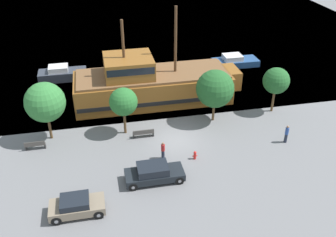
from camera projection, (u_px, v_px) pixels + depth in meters
ground_plane at (177, 140)px, 34.18m from camera, size 160.00×160.00×0.00m
water_surface at (125, 13)px, 71.17m from camera, size 80.00×80.00×0.00m
pirate_ship at (151, 84)px, 39.99m from camera, size 17.78×5.80×10.03m
moored_boat_dockside at (235, 61)px, 49.01m from camera, size 5.91×2.50×1.46m
moored_boat_outer at (62, 74)px, 45.25m from camera, size 5.66×2.29×1.72m
parked_car_curb_front at (154, 173)px, 29.01m from camera, size 4.58×1.93×1.46m
parked_car_curb_mid at (77, 206)px, 25.99m from camera, size 3.82×1.87×1.36m
fire_hydrant at (195, 155)px, 31.57m from camera, size 0.42×0.25×0.76m
bench_promenade_east at (143, 133)px, 34.39m from camera, size 1.96×0.45×0.85m
bench_promenade_west at (35, 145)px, 32.75m from camera, size 1.76×0.45×0.85m
pedestrian_walking_near at (163, 150)px, 31.45m from camera, size 0.32×0.32×1.61m
pedestrian_walking_far at (287, 134)px, 33.48m from camera, size 0.32×0.32×1.75m
tree_row_east at (45, 102)px, 32.62m from camera, size 3.56×3.56×5.51m
tree_row_mideast at (123, 102)px, 33.62m from camera, size 2.58×2.58×4.59m
tree_row_midwest at (215, 89)px, 35.52m from camera, size 3.66×3.66×5.29m
tree_row_west at (276, 81)px, 37.10m from camera, size 2.65×2.65×4.76m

